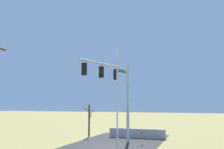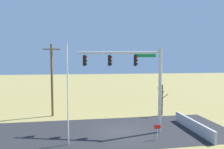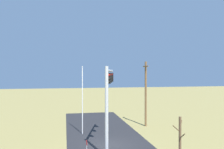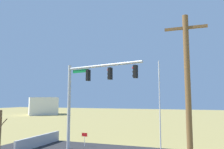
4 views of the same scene
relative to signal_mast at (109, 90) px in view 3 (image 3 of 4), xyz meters
name	(u,v)px [view 3 (image 3 of 4)]	position (x,y,z in m)	size (l,w,h in m)	color
ground_plane	(109,145)	(-1.28, 0.31, -5.28)	(160.00, 160.00, 0.00)	olive
road_surface	(103,134)	(-5.28, 0.31, -5.28)	(28.00, 8.00, 0.01)	#232326
signal_mast	(109,90)	(0.00, 0.00, 0.00)	(7.23, 2.06, 7.41)	#B2B5BA
flagpole	(82,100)	(-5.75, -1.93, -1.49)	(0.10, 0.10, 7.59)	silver
utility_pole	(146,93)	(-8.09, 6.30, -0.99)	(1.90, 0.26, 8.25)	brown
bare_tree	(180,140)	(4.47, 4.64, -3.43)	(1.27, 1.02, 3.59)	brown
open_sign	(87,145)	(1.24, -2.07, -4.37)	(0.56, 0.04, 1.22)	silver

